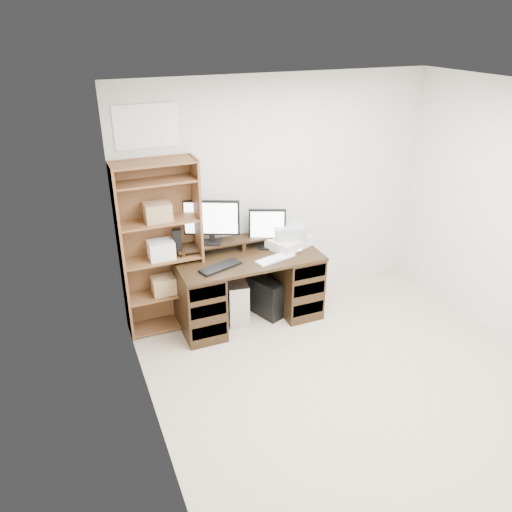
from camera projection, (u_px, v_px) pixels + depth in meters
room at (389, 274)px, 3.74m from camera, size 3.54×4.04×2.54m
desk at (248, 287)px, 5.31m from camera, size 1.50×0.70×0.75m
riser_shelf at (241, 241)px, 5.29m from camera, size 1.40×0.22×0.12m
monitor_wide at (211, 219)px, 5.07m from camera, size 0.54×0.27×0.46m
monitor_small at (267, 227)px, 5.26m from camera, size 0.37×0.22×0.43m
speaker at (177, 239)px, 4.98m from camera, size 0.10×0.10×0.22m
keyboard_black at (220, 267)px, 4.91m from camera, size 0.46×0.28×0.02m
keyboard_white at (275, 259)px, 5.09m from camera, size 0.44×0.23×0.02m
mouse at (299, 250)px, 5.25m from camera, size 0.10×0.09×0.04m
printer at (289, 242)px, 5.35m from camera, size 0.52×0.47×0.11m
basket at (289, 232)px, 5.29m from camera, size 0.35×0.27×0.14m
tower_silver at (235, 298)px, 5.40m from camera, size 0.28×0.50×0.47m
tower_black at (266, 297)px, 5.47m from camera, size 0.31×0.45×0.42m
bookshelf at (160, 247)px, 4.96m from camera, size 0.80×0.30×1.80m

